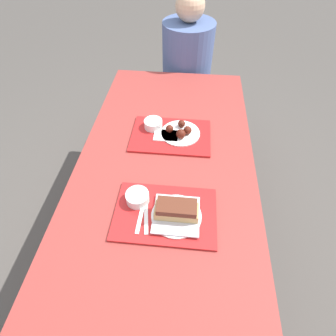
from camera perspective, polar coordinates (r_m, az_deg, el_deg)
The scene contains 13 objects.
ground_plane at distance 1.88m, azimuth -0.58°, elevation -15.47°, with size 12.00×12.00×0.00m, color #4C4742.
picnic_table at distance 1.33m, azimuth -0.79°, elevation -3.08°, with size 0.88×1.89×0.73m.
picnic_bench_far at distance 2.37m, azimuth 2.38°, elevation 15.30°, with size 0.84×0.28×0.46m.
tray_near at distance 1.12m, azimuth -0.61°, elevation -9.92°, with size 0.43×0.29×0.01m.
tray_far at distance 1.44m, azimuth 0.62°, elevation 7.08°, with size 0.43×0.29×0.01m.
bowl_coleslaw_near at distance 1.13m, azimuth -6.66°, elevation -6.27°, with size 0.10×0.10×0.05m.
brisket_sandwich_plate at distance 1.08m, azimuth 1.86°, elevation -9.57°, with size 0.21×0.21×0.08m.
plastic_fork_near at distance 1.11m, azimuth -5.94°, elevation -10.22°, with size 0.02×0.17×0.00m.
plastic_knife_near at distance 1.11m, azimuth -4.80°, elevation -10.34°, with size 0.04×0.17×0.00m.
bowl_coleslaw_far at distance 1.47m, azimuth -3.23°, elevation 9.64°, with size 0.10×0.10×0.05m.
wings_plate_far at distance 1.43m, azimuth 2.73°, elevation 7.93°, with size 0.21×0.21×0.06m.
napkin_far at distance 1.42m, azimuth -0.45°, elevation 7.07°, with size 0.13×0.09×0.01m.
person_seated_across at distance 2.19m, azimuth 4.26°, elevation 23.42°, with size 0.38×0.38×0.73m.
Camera 1 is at (0.10, -0.82, 1.69)m, focal length 28.00 mm.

